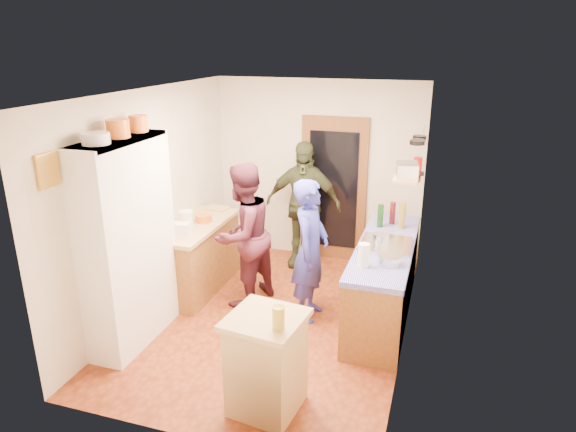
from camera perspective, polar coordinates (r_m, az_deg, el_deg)
The scene contains 44 objects.
floor at distance 6.15m, azimuth -1.66°, elevation -11.40°, with size 3.00×4.00×0.02m, color brown.
ceiling at distance 5.32m, azimuth -1.94°, elevation 13.70°, with size 3.00×4.00×0.02m, color silver.
wall_back at distance 7.45m, azimuth 3.32°, elevation 5.02°, with size 3.00×0.02×2.60m, color beige.
wall_front at distance 3.91m, azimuth -11.65°, elevation -8.91°, with size 3.00×0.02×2.60m, color beige.
wall_left at distance 6.24m, azimuth -15.01°, elevation 1.58°, with size 0.02×4.00×2.60m, color beige.
wall_right at distance 5.32m, azimuth 13.76°, elevation -1.36°, with size 0.02×4.00×2.60m, color beige.
door_frame at distance 7.42m, azimuth 5.08°, elevation 2.92°, with size 0.95×0.06×2.10m, color brown.
door_glass at distance 7.39m, azimuth 5.02°, elevation 2.85°, with size 0.70×0.02×1.70m, color black.
hutch_body at distance 5.57m, azimuth -17.32°, elevation -2.97°, with size 0.40×1.20×2.20m, color white.
hutch_top_shelf at distance 5.28m, azimuth -18.47°, elevation 7.97°, with size 0.40×1.14×0.04m, color white.
plate_stack at distance 5.02m, azimuth -20.59°, elevation 8.07°, with size 0.25×0.25×0.11m, color white.
orange_pot_a at distance 5.29m, azimuth -18.37°, elevation 9.21°, with size 0.22×0.22×0.18m, color orange.
orange_pot_b at distance 5.57m, azimuth -16.29°, elevation 9.83°, with size 0.19×0.19×0.17m, color orange.
left_counter_base at distance 6.76m, azimuth -10.13°, elevation -4.63°, with size 0.60×1.40×0.85m, color #9A612B.
left_counter_top at distance 6.59m, azimuth -10.35°, elevation -1.04°, with size 0.64×1.44×0.05m, color tan.
toaster at distance 6.18m, azimuth -11.82°, elevation -1.48°, with size 0.22×0.14×0.16m, color white.
kettle at distance 6.48m, azimuth -11.27°, elevation -0.29°, with size 0.18×0.18×0.20m, color white.
orange_bowl at distance 6.62m, azimuth -9.35°, elevation -0.22°, with size 0.21×0.21×0.10m, color orange.
chopping_board at distance 7.09m, azimuth -7.91°, elevation 0.88°, with size 0.30×0.22×0.03m, color tan.
right_counter_base at distance 6.15m, azimuth 10.58°, elevation -7.21°, with size 0.60×2.20×0.84m, color #9A612B.
right_counter_top at distance 5.96m, azimuth 10.84°, elevation -3.33°, with size 0.62×2.22×0.06m, color #0503A4.
hob at distance 5.88m, azimuth 10.79°, elevation -3.13°, with size 0.55×0.58×0.04m, color silver.
pot_on_hob at distance 5.82m, azimuth 10.30°, elevation -2.49°, with size 0.18×0.18×0.12m, color silver.
bottle_a at distance 6.42m, azimuth 10.23°, elevation 0.04°, with size 0.07×0.07×0.29m, color #143F14.
bottle_b at distance 6.56m, azimuth 11.54°, elevation 0.33°, with size 0.07×0.07×0.28m, color #591419.
bottle_c at distance 6.42m, azimuth 12.57°, elevation 0.06°, with size 0.08×0.08×0.33m, color olive.
paper_towel at distance 5.30m, azimuth 8.41°, elevation -4.31°, with size 0.11×0.11×0.25m, color white.
mixing_bowl at distance 5.42m, azimuth 11.22°, elevation -4.79°, with size 0.25×0.25×0.10m, color silver.
island_base at distance 4.63m, azimuth -2.43°, elevation -16.27°, with size 0.55×0.55×0.86m, color tan.
island_top at distance 4.39m, azimuth -2.52°, elevation -11.42°, with size 0.62×0.62×0.05m, color tan.
cutting_board at distance 4.44m, azimuth -2.80°, elevation -10.87°, with size 0.35×0.28×0.02m, color white.
oil_jar at distance 4.16m, azimuth -1.07°, elevation -11.25°, with size 0.10×0.10×0.20m, color #AD9E2D.
pan_rail at distance 6.61m, azimuth 14.88°, elevation 9.26°, with size 0.02×0.02×0.65m, color silver.
pan_hang_a at distance 6.47m, azimuth 14.16°, elevation 7.93°, with size 0.18×0.18×0.05m, color black.
pan_hang_b at distance 6.67m, azimuth 14.27°, elevation 8.07°, with size 0.16×0.16×0.05m, color black.
pan_hang_c at distance 6.86m, azimuth 14.39°, elevation 8.45°, with size 0.17×0.17×0.05m, color black.
wall_shelf at distance 5.64m, azimuth 13.02°, elevation 4.13°, with size 0.26×0.42×0.03m, color tan.
radio at distance 5.62m, azimuth 13.08°, elevation 5.01°, with size 0.22×0.30×0.15m, color silver.
ext_bracket at distance 6.90m, azimuth 14.63°, elevation 4.57°, with size 0.06×0.10×0.04m, color black.
fire_extinguisher at distance 6.90m, azimuth 14.17°, elevation 5.02°, with size 0.11×0.11×0.32m, color red.
picture_frame at distance 4.85m, azimuth -25.14°, elevation 4.64°, with size 0.03×0.25×0.30m, color gold.
person_hob at distance 5.82m, azimuth 2.72°, elevation -3.96°, with size 0.61×0.40×1.67m, color #3135A2.
person_left at distance 6.19m, azimuth -4.51°, elevation -2.06°, with size 0.86×0.67×1.76m, color #471C29.
person_back at distance 7.18m, azimuth 1.77°, elevation 1.24°, with size 1.06×0.44×1.81m, color #303720.
Camera 1 is at (1.76, -5.00, 3.11)m, focal length 32.00 mm.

